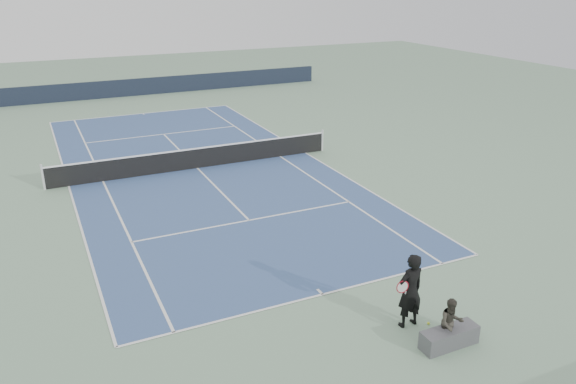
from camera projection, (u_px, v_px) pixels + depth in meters
name	position (u px, v px, depth m)	size (l,w,h in m)	color
ground	(197.00, 168.00, 25.33)	(80.00, 80.00, 0.00)	gray
court_surface	(197.00, 168.00, 25.33)	(10.97, 23.77, 0.01)	#375182
tennis_net	(197.00, 158.00, 25.15)	(12.90, 0.10, 1.07)	silver
windscreen_far	(125.00, 88.00, 40.22)	(30.00, 0.25, 1.20)	black
tennis_player	(410.00, 291.00, 13.63)	(0.83, 0.57, 1.96)	black
tennis_ball	(429.00, 323.00, 13.99)	(0.07, 0.07, 0.07)	yellow
spectator_bench	(450.00, 330.00, 13.04)	(1.51, 0.87, 1.24)	#4C4D51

